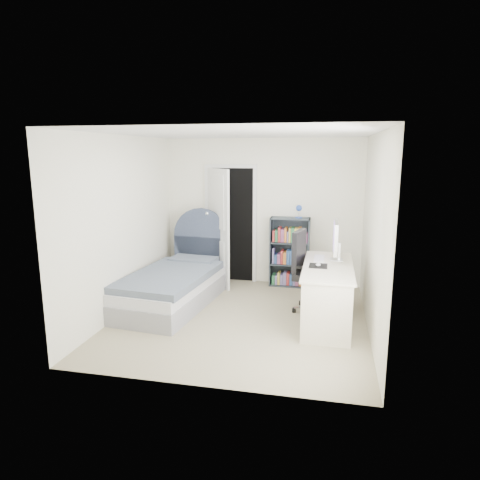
% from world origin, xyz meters
% --- Properties ---
extents(room_shell, '(3.50, 3.70, 2.60)m').
position_xyz_m(room_shell, '(0.00, 0.00, 1.25)').
color(room_shell, gray).
rests_on(room_shell, ground).
extents(door, '(0.92, 0.66, 2.06)m').
position_xyz_m(door, '(-0.65, 1.57, 1.03)').
color(door, black).
rests_on(door, ground).
extents(bed, '(1.23, 2.27, 1.34)m').
position_xyz_m(bed, '(-1.09, 0.44, 0.30)').
color(bed, gray).
rests_on(bed, ground).
extents(nightstand, '(0.37, 0.37, 0.55)m').
position_xyz_m(nightstand, '(-1.03, 1.62, 0.36)').
color(nightstand, tan).
rests_on(nightstand, ground).
extents(floor_lamp, '(0.18, 0.18, 1.29)m').
position_xyz_m(floor_lamp, '(-0.91, 1.41, 0.53)').
color(floor_lamp, silver).
rests_on(floor_lamp, ground).
extents(bookcase, '(0.66, 0.28, 1.41)m').
position_xyz_m(bookcase, '(0.51, 1.66, 0.56)').
color(bookcase, '#36414A').
rests_on(bookcase, ground).
extents(desk, '(0.65, 1.62, 1.33)m').
position_xyz_m(desk, '(1.16, 0.15, 0.43)').
color(desk, '#EDE3C6').
rests_on(desk, ground).
extents(office_chair, '(0.64, 0.66, 1.18)m').
position_xyz_m(office_chair, '(0.88, 0.52, 0.65)').
color(office_chair, silver).
rests_on(office_chair, ground).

